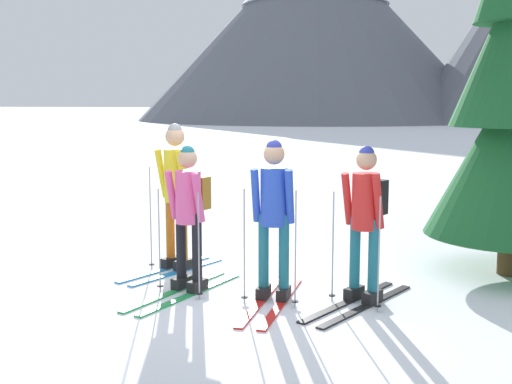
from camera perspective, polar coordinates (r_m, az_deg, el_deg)
name	(u,v)px	position (r m, az deg, el deg)	size (l,w,h in m)	color
ground_plane	(242,290)	(7.19, -1.22, -8.76)	(400.00, 400.00, 0.00)	white
skier_in_yellow	(175,189)	(7.87, -7.26, 0.26)	(0.88, 1.55, 1.82)	#1E84D1
skier_in_pink	(189,211)	(6.99, -6.03, -1.73)	(0.80, 1.77, 1.62)	green
skier_in_blue	(274,211)	(6.63, 1.64, -1.74)	(0.61, 1.72, 1.70)	red
skier_in_red	(366,216)	(6.65, 9.81, -2.16)	(1.01, 1.72, 1.64)	black
mountain_ridge_distant	(434,1)	(70.02, 15.72, 16.19)	(62.61, 39.77, 27.15)	slate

